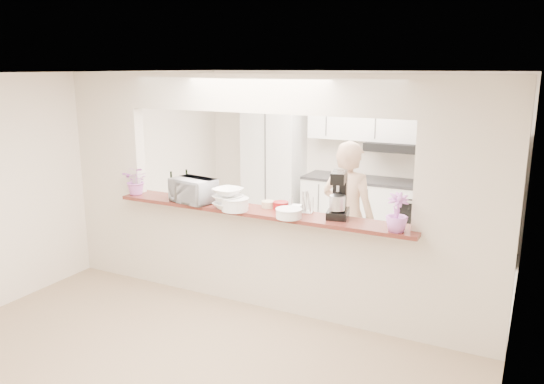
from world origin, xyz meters
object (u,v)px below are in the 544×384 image
Objects in this scene: refrigerator at (489,198)px; person at (348,217)px; toaster_oven at (193,190)px; stand_mixer at (339,197)px.

person is (-1.35, -1.85, 0.03)m from refrigerator.
toaster_oven is 1.78m from person.
stand_mixer is 0.27× the size of person.
stand_mixer is 0.86m from person.
toaster_oven is (-2.84, -2.75, 0.37)m from refrigerator.
person reaches higher than refrigerator.
toaster_oven is 1.65m from stand_mixer.
refrigerator is at bearing 53.84° from toaster_oven.
stand_mixer reaches higher than toaster_oven.
toaster_oven is at bearing 37.73° from person.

